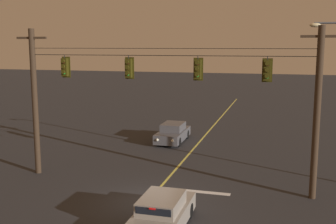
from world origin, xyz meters
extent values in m
plane|color=#28282B|center=(0.00, 0.00, 0.00)|extent=(180.00, 180.00, 0.00)
cube|color=#D1C64C|center=(0.00, 8.54, 0.00)|extent=(0.14, 60.00, 0.01)
cube|color=silver|center=(1.90, 1.94, 0.00)|extent=(3.40, 0.36, 0.01)
cylinder|color=#38281C|center=(-7.41, 2.54, 4.05)|extent=(0.32, 0.32, 8.09)
cube|color=#38281C|center=(-7.41, 2.54, 7.59)|extent=(1.80, 0.12, 0.12)
cylinder|color=slate|center=(-7.41, 2.54, 7.24)|extent=(0.12, 0.12, 0.18)
cylinder|color=#38281C|center=(7.41, 2.54, 4.05)|extent=(0.32, 0.32, 8.09)
cube|color=#38281C|center=(7.41, 2.54, 7.59)|extent=(1.80, 0.12, 0.12)
cylinder|color=slate|center=(7.41, 2.54, 7.24)|extent=(0.12, 0.12, 0.18)
cylinder|color=black|center=(0.00, 2.54, 6.69)|extent=(14.81, 0.03, 0.03)
cylinder|color=black|center=(0.00, 2.54, 7.04)|extent=(14.81, 0.02, 0.02)
cylinder|color=black|center=(-5.46, 2.54, 6.60)|extent=(0.04, 0.04, 0.18)
cube|color=#332D0A|center=(-5.46, 2.54, 6.03)|extent=(0.32, 0.26, 0.96)
cube|color=#332D0A|center=(-5.46, 2.69, 6.03)|extent=(0.48, 0.03, 1.12)
sphere|color=#380A0A|center=(-5.46, 2.38, 6.32)|extent=(0.17, 0.17, 0.17)
cylinder|color=#332D0A|center=(-5.46, 2.34, 6.36)|extent=(0.20, 0.10, 0.20)
sphere|color=#3D280A|center=(-5.46, 2.38, 6.03)|extent=(0.17, 0.17, 0.17)
cylinder|color=#332D0A|center=(-5.46, 2.34, 6.07)|extent=(0.20, 0.10, 0.20)
sphere|color=#1ED83F|center=(-5.46, 2.38, 5.74)|extent=(0.17, 0.17, 0.17)
cylinder|color=#332D0A|center=(-5.46, 2.34, 5.79)|extent=(0.20, 0.10, 0.20)
cylinder|color=black|center=(-1.82, 2.54, 6.60)|extent=(0.04, 0.04, 0.18)
cube|color=#332D0A|center=(-1.82, 2.54, 6.03)|extent=(0.32, 0.26, 0.96)
cube|color=#332D0A|center=(-1.82, 2.69, 6.03)|extent=(0.48, 0.03, 1.12)
sphere|color=#380A0A|center=(-1.82, 2.38, 6.32)|extent=(0.17, 0.17, 0.17)
cylinder|color=#332D0A|center=(-1.82, 2.34, 6.36)|extent=(0.20, 0.10, 0.20)
sphere|color=#3D280A|center=(-1.82, 2.38, 6.03)|extent=(0.17, 0.17, 0.17)
cylinder|color=#332D0A|center=(-1.82, 2.34, 6.07)|extent=(0.20, 0.10, 0.20)
sphere|color=#1ED83F|center=(-1.82, 2.38, 5.74)|extent=(0.17, 0.17, 0.17)
cylinder|color=#332D0A|center=(-1.82, 2.34, 5.79)|extent=(0.20, 0.10, 0.20)
cylinder|color=black|center=(1.79, 2.54, 6.60)|extent=(0.04, 0.04, 0.18)
cube|color=#332D0A|center=(1.79, 2.54, 6.03)|extent=(0.32, 0.26, 0.96)
cube|color=#332D0A|center=(1.79, 2.69, 6.03)|extent=(0.48, 0.03, 1.12)
sphere|color=#380A0A|center=(1.79, 2.38, 6.32)|extent=(0.17, 0.17, 0.17)
cylinder|color=#332D0A|center=(1.79, 2.34, 6.36)|extent=(0.20, 0.10, 0.20)
sphere|color=#3D280A|center=(1.79, 2.38, 6.03)|extent=(0.17, 0.17, 0.17)
cylinder|color=#332D0A|center=(1.79, 2.34, 6.07)|extent=(0.20, 0.10, 0.20)
sphere|color=#1ED83F|center=(1.79, 2.38, 5.74)|extent=(0.17, 0.17, 0.17)
cylinder|color=#332D0A|center=(1.79, 2.34, 5.79)|extent=(0.20, 0.10, 0.20)
cylinder|color=black|center=(5.10, 2.54, 6.60)|extent=(0.04, 0.04, 0.18)
cube|color=#332D0A|center=(5.10, 2.54, 6.03)|extent=(0.32, 0.26, 0.96)
cube|color=#332D0A|center=(5.10, 2.69, 6.03)|extent=(0.48, 0.03, 1.12)
sphere|color=#380A0A|center=(5.10, 2.38, 6.32)|extent=(0.17, 0.17, 0.17)
cylinder|color=#332D0A|center=(5.10, 2.34, 6.36)|extent=(0.20, 0.10, 0.20)
sphere|color=#3D280A|center=(5.10, 2.38, 6.03)|extent=(0.17, 0.17, 0.17)
cylinder|color=#332D0A|center=(5.10, 2.34, 6.07)|extent=(0.20, 0.10, 0.20)
sphere|color=#1ED83F|center=(5.10, 2.38, 5.74)|extent=(0.17, 0.17, 0.17)
cylinder|color=#332D0A|center=(5.10, 2.34, 5.79)|extent=(0.20, 0.10, 0.20)
cube|color=gray|center=(1.45, -2.55, 0.51)|extent=(1.80, 4.30, 0.68)
cube|color=gray|center=(1.45, -2.67, 1.12)|extent=(1.51, 2.15, 0.54)
cube|color=black|center=(1.45, -1.74, 1.12)|extent=(1.40, 0.21, 0.48)
cube|color=black|center=(1.45, -3.74, 1.12)|extent=(1.37, 0.18, 0.46)
cylinder|color=black|center=(0.66, -1.22, 0.32)|extent=(0.22, 0.64, 0.64)
cylinder|color=black|center=(2.25, -1.22, 0.32)|extent=(0.22, 0.64, 0.64)
cube|color=red|center=(1.45, -3.84, 1.35)|extent=(0.24, 0.04, 0.06)
cube|color=#4C4C51|center=(-1.99, 12.08, 0.51)|extent=(1.80, 4.30, 0.68)
cube|color=#4C4C51|center=(-1.99, 12.20, 1.12)|extent=(1.51, 2.15, 0.54)
cube|color=black|center=(-1.99, 11.26, 1.12)|extent=(1.40, 0.21, 0.48)
cube|color=black|center=(-1.99, 13.26, 1.12)|extent=(1.37, 0.18, 0.46)
cylinder|color=black|center=(-1.20, 10.74, 0.32)|extent=(0.22, 0.64, 0.64)
cylinder|color=black|center=(-2.78, 10.74, 0.32)|extent=(0.22, 0.64, 0.64)
cylinder|color=black|center=(-1.20, 13.41, 0.32)|extent=(0.22, 0.64, 0.64)
cylinder|color=black|center=(-2.78, 13.41, 0.32)|extent=(0.22, 0.64, 0.64)
sphere|color=white|center=(-1.43, 9.91, 0.57)|extent=(0.20, 0.20, 0.20)
sphere|color=white|center=(-2.55, 9.91, 0.57)|extent=(0.20, 0.20, 0.20)
cylinder|color=#4C4F54|center=(8.15, 5.31, 8.31)|extent=(1.80, 0.10, 0.10)
ellipsoid|color=beige|center=(7.30, 5.31, 8.21)|extent=(0.56, 0.30, 0.22)
camera|label=1|loc=(5.78, -17.33, 7.20)|focal=44.08mm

